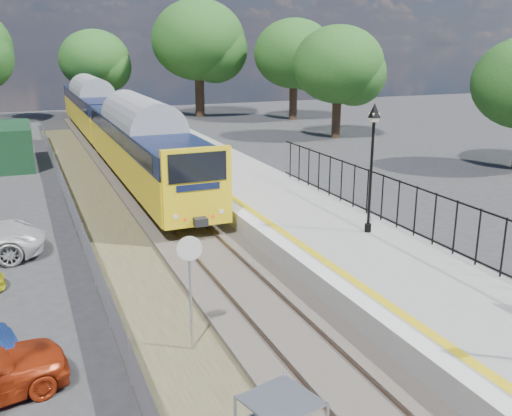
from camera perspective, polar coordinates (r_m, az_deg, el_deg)
ground at (r=14.14m, az=6.10°, el=-15.68°), size 120.00×120.00×0.00m
track_bed at (r=22.12m, az=-7.04°, el=-3.39°), size 5.90×80.00×0.29m
platform at (r=22.19m, az=5.82°, el=-2.30°), size 5.00×70.00×0.90m
platform_edge at (r=21.18m, az=0.94°, el=-1.83°), size 0.90×70.00×0.01m
victorian_lamp_north at (r=20.18m, az=11.62°, el=6.86°), size 0.44×0.44×4.60m
palisade_fence at (r=18.66m, az=20.83°, el=-2.42°), size 0.12×26.00×2.00m
wire_fence at (r=23.55m, az=-17.41°, el=-1.51°), size 0.06×52.00×1.20m
tree_line at (r=52.99m, az=-15.15°, el=14.68°), size 56.80×43.80×11.88m
train at (r=41.10m, az=-14.29°, el=8.51°), size 2.82×40.83×3.51m
speed_sign at (r=13.89m, az=-6.61°, el=-6.50°), size 0.60×0.20×3.06m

